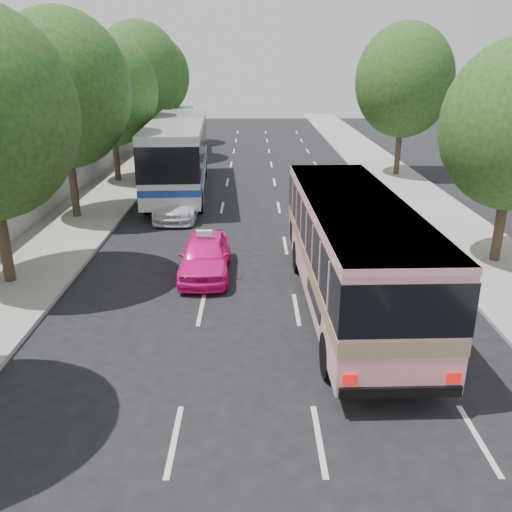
{
  "coord_description": "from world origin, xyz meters",
  "views": [
    {
      "loc": [
        -0.31,
        -10.9,
        7.18
      ],
      "look_at": [
        -0.23,
        4.36,
        1.6
      ],
      "focal_mm": 38.0,
      "sensor_mm": 36.0,
      "label": 1
    }
  ],
  "objects_px": {
    "white_pickup": "(180,202)",
    "tour_coach_front": "(178,149)",
    "pink_taxi": "(205,255)",
    "pink_bus": "(352,243)",
    "tour_coach_rear": "(179,128)"
  },
  "relations": [
    {
      "from": "tour_coach_front",
      "to": "pink_taxi",
      "type": "bearing_deg",
      "value": -82.24
    },
    {
      "from": "pink_taxi",
      "to": "tour_coach_front",
      "type": "height_order",
      "value": "tour_coach_front"
    },
    {
      "from": "pink_bus",
      "to": "white_pickup",
      "type": "bearing_deg",
      "value": 120.02
    },
    {
      "from": "white_pickup",
      "to": "tour_coach_front",
      "type": "distance_m",
      "value": 5.45
    },
    {
      "from": "white_pickup",
      "to": "tour_coach_front",
      "type": "height_order",
      "value": "tour_coach_front"
    },
    {
      "from": "pink_bus",
      "to": "tour_coach_front",
      "type": "relative_size",
      "value": 0.8
    },
    {
      "from": "tour_coach_rear",
      "to": "pink_bus",
      "type": "bearing_deg",
      "value": -78.43
    },
    {
      "from": "pink_taxi",
      "to": "tour_coach_rear",
      "type": "height_order",
      "value": "tour_coach_rear"
    },
    {
      "from": "pink_bus",
      "to": "tour_coach_front",
      "type": "distance_m",
      "value": 17.1
    },
    {
      "from": "white_pickup",
      "to": "tour_coach_front",
      "type": "relative_size",
      "value": 0.35
    },
    {
      "from": "pink_taxi",
      "to": "tour_coach_rear",
      "type": "bearing_deg",
      "value": 98.23
    },
    {
      "from": "tour_coach_front",
      "to": "white_pickup",
      "type": "bearing_deg",
      "value": -86.07
    },
    {
      "from": "pink_taxi",
      "to": "white_pickup",
      "type": "distance_m",
      "value": 7.77
    },
    {
      "from": "white_pickup",
      "to": "tour_coach_front",
      "type": "xyz_separation_m",
      "value": [
        -0.66,
        5.14,
        1.71
      ]
    },
    {
      "from": "pink_bus",
      "to": "white_pickup",
      "type": "xyz_separation_m",
      "value": [
        -6.42,
        10.43,
        -1.44
      ]
    }
  ]
}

